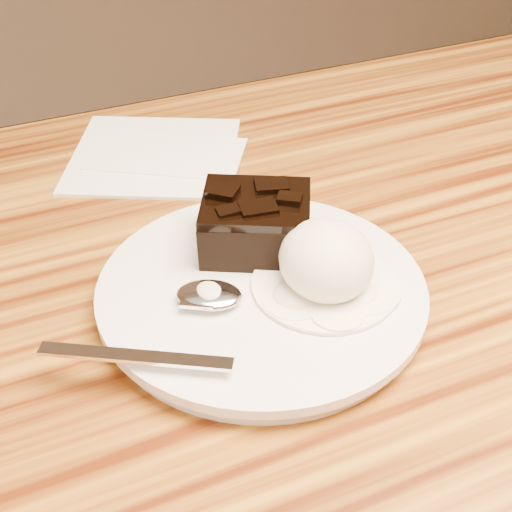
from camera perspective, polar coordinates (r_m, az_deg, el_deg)
name	(u,v)px	position (r m, az deg, el deg)	size (l,w,h in m)	color
plate	(261,295)	(0.55, 0.43, -3.09)	(0.25, 0.25, 0.02)	silver
brownie	(256,227)	(0.57, -0.01, 2.33)	(0.08, 0.07, 0.04)	black
ice_cream_scoop	(326,260)	(0.52, 5.56, -0.34)	(0.07, 0.07, 0.06)	white
melt_puddle	(325,285)	(0.54, 5.41, -2.30)	(0.11, 0.11, 0.00)	white
spoon	(209,297)	(0.52, -3.70, -3.23)	(0.04, 0.19, 0.01)	silver
napkin	(154,153)	(0.75, -8.03, 8.00)	(0.16, 0.16, 0.01)	white
crumb_a	(322,273)	(0.55, 5.23, -1.37)	(0.01, 0.01, 0.00)	black
crumb_b	(336,320)	(0.51, 6.35, -5.07)	(0.01, 0.01, 0.00)	black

